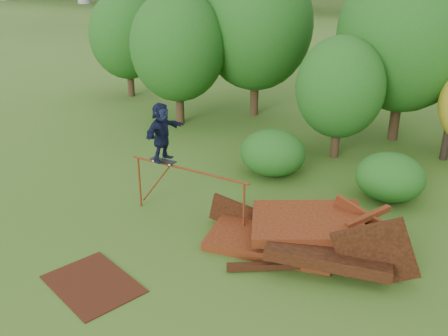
% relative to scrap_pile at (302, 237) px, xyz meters
% --- Properties ---
extents(ground, '(240.00, 240.00, 0.00)m').
position_rel_scrap_pile_xyz_m(ground, '(-1.68, -1.36, -0.41)').
color(ground, '#2D5116').
rests_on(ground, ground).
extents(scrap_pile, '(5.69, 3.27, 2.04)m').
position_rel_scrap_pile_xyz_m(scrap_pile, '(0.00, 0.00, 0.00)').
color(scrap_pile, '#3D150A').
rests_on(scrap_pile, ground).
extents(grind_rail, '(3.78, 0.41, 1.59)m').
position_rel_scrap_pile_xyz_m(grind_rail, '(-3.36, 0.20, 0.82)').
color(grind_rail, '#62270F').
rests_on(grind_rail, ground).
extents(skateboard, '(0.80, 0.28, 0.08)m').
position_rel_scrap_pile_xyz_m(skateboard, '(-4.19, 0.28, 1.24)').
color(skateboard, black).
rests_on(skateboard, grind_rail).
extents(skater, '(0.65, 1.57, 1.64)m').
position_rel_scrap_pile_xyz_m(skater, '(-4.19, 0.28, 2.08)').
color(skater, black).
rests_on(skater, skateboard).
extents(flat_plate, '(2.63, 2.28, 0.03)m').
position_rel_scrap_pile_xyz_m(flat_plate, '(-3.88, -3.40, -0.40)').
color(flat_plate, '#3A190C').
rests_on(flat_plate, ground).
extents(tree_0, '(4.08, 4.08, 5.76)m').
position_rel_scrap_pile_xyz_m(tree_0, '(-8.12, 7.99, 2.99)').
color(tree_0, black).
rests_on(tree_0, ground).
extents(tree_1, '(5.09, 5.09, 7.08)m').
position_rel_scrap_pile_xyz_m(tree_1, '(-5.65, 10.69, 3.73)').
color(tree_1, black).
rests_on(tree_1, ground).
extents(tree_2, '(3.17, 3.17, 4.46)m').
position_rel_scrap_pile_xyz_m(tree_2, '(-0.85, 6.85, 2.22)').
color(tree_2, black).
rests_on(tree_2, ground).
extents(tree_3, '(5.22, 5.22, 7.24)m').
position_rel_scrap_pile_xyz_m(tree_3, '(0.84, 9.81, 3.82)').
color(tree_3, black).
rests_on(tree_3, ground).
extents(tree_6, '(3.93, 3.93, 5.49)m').
position_rel_scrap_pile_xyz_m(tree_6, '(-12.93, 11.07, 2.81)').
color(tree_6, black).
rests_on(tree_6, ground).
extents(shrub_left, '(2.25, 2.08, 1.56)m').
position_rel_scrap_pile_xyz_m(shrub_left, '(-2.39, 4.33, 0.37)').
color(shrub_left, '#134412').
rests_on(shrub_left, ground).
extents(shrub_right, '(2.09, 1.91, 1.48)m').
position_rel_scrap_pile_xyz_m(shrub_right, '(1.51, 4.00, 0.33)').
color(shrub_right, '#134412').
rests_on(shrub_right, ground).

